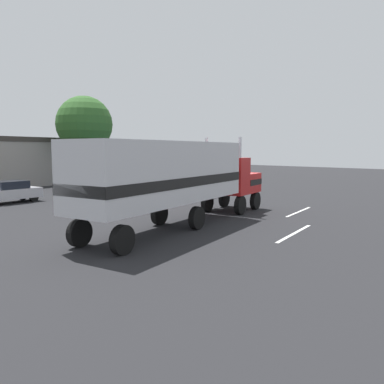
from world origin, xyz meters
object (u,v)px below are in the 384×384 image
object	(u,v)px
parked_bus	(133,169)
semi_truck	(179,176)
person_bystander	(155,200)
parked_car	(8,192)
tree_left	(84,124)

from	to	relation	value
parked_bus	semi_truck	bearing A→B (deg)	-119.22
semi_truck	person_bystander	world-z (taller)	semi_truck
parked_car	tree_left	bearing A→B (deg)	36.93
person_bystander	tree_left	xyz separation A→B (m)	(7.03, 19.56, 5.53)
parked_bus	tree_left	xyz separation A→B (m)	(0.74, 9.21, 4.36)
semi_truck	tree_left	bearing A→B (deg)	69.81
tree_left	parked_car	bearing A→B (deg)	-143.07
tree_left	person_bystander	bearing A→B (deg)	-109.77
semi_truck	parked_bus	size ratio (longest dim) A/B	1.28
semi_truck	tree_left	world-z (taller)	tree_left
semi_truck	parked_car	size ratio (longest dim) A/B	3.13
parked_car	parked_bus	bearing A→B (deg)	-4.98
parked_bus	parked_car	bearing A→B (deg)	175.02
parked_car	tree_left	distance (m)	14.93
person_bystander	tree_left	size ratio (longest dim) A/B	0.17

